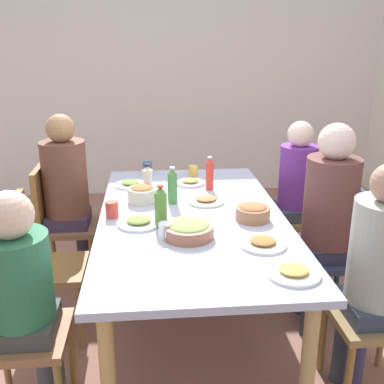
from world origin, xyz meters
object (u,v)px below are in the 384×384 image
object	(u,v)px
person_5	(295,186)
bottle_3	(173,186)
plate_2	(206,200)
plate_0	(139,222)
bottle_1	(210,174)
chair_2	(6,325)
chair_4	(338,247)
cup_3	(112,209)
cup_2	(193,171)
person_0	(67,186)
chair_5	(305,210)
chair_1	(37,260)
plate_5	(190,182)
cup_0	(148,168)
cup_1	(165,230)
person_4	(329,208)
chair_0	(57,218)
plate_4	(294,272)
plate_3	(131,184)
bowl_2	(253,212)
person_3	(378,264)
person_2	(21,287)
bowl_1	(142,193)
plate_1	(263,243)
bottle_0	(148,180)
bowl_0	(188,229)
bottle_2	(161,207)
dining_table	(192,227)

from	to	relation	value
person_5	bottle_3	bearing A→B (deg)	-65.52
plate_2	plate_0	bearing A→B (deg)	-52.01
bottle_1	chair_2	bearing A→B (deg)	-43.88
chair_4	cup_3	world-z (taller)	chair_4
person_5	cup_2	bearing A→B (deg)	-101.85
person_0	chair_5	bearing A→B (deg)	90.00
chair_1	plate_5	size ratio (longest dim) A/B	4.37
plate_5	cup_0	distance (m)	0.42
cup_1	bottle_1	xyz separation A→B (m)	(-0.78, 0.34, 0.07)
person_4	cup_0	size ratio (longest dim) A/B	12.03
chair_0	plate_5	bearing A→B (deg)	87.48
person_4	plate_4	bearing A→B (deg)	-30.67
person_4	plate_0	xyz separation A→B (m)	(0.11, -1.15, -0.01)
plate_3	bowl_2	size ratio (longest dim) A/B	1.11
person_0	person_3	bearing A→B (deg)	51.90
person_2	plate_0	bearing A→B (deg)	136.52
cup_2	plate_2	bearing A→B (deg)	2.60
bottle_1	cup_1	bearing A→B (deg)	-23.27
cup_1	chair_4	bearing A→B (deg)	105.25
plate_0	bowl_1	world-z (taller)	bowl_1
plate_1	chair_4	bearing A→B (deg)	126.26
chair_2	cup_2	world-z (taller)	chair_2
chair_1	bottle_0	bearing A→B (deg)	122.08
bowl_2	plate_5	bearing A→B (deg)	-156.87
bowl_2	cup_0	xyz separation A→B (m)	(-0.99, -0.61, -0.00)
person_4	bottle_0	size ratio (longest dim) A/B	6.17
cup_2	plate_4	bearing A→B (deg)	11.05
cup_0	cup_3	world-z (taller)	cup_3
cup_3	plate_3	bearing A→B (deg)	171.47
chair_2	bottle_1	bearing A→B (deg)	136.12
plate_1	bottle_0	size ratio (longest dim) A/B	1.15
chair_0	cup_3	size ratio (longest dim) A/B	8.08
plate_1	bowl_0	distance (m)	0.40
person_4	bowl_2	bearing A→B (deg)	-79.25
person_4	bottle_0	distance (m)	1.18
plate_0	bottle_2	distance (m)	0.17
cup_0	bottle_1	size ratio (longest dim) A/B	0.46
chair_0	person_0	world-z (taller)	person_0
person_2	bowl_1	world-z (taller)	person_2
bottle_0	bottle_1	world-z (taller)	bottle_1
plate_3	bottle_2	distance (m)	0.79
plate_0	bottle_2	bearing A→B (deg)	71.02
chair_4	chair_5	xyz separation A→B (m)	(-0.66, 0.00, 0.00)
chair_1	chair_2	xyz separation A→B (m)	(0.66, 0.00, 0.00)
cup_1	bottle_1	size ratio (longest dim) A/B	0.46
plate_1	cup_1	xyz separation A→B (m)	(-0.14, -0.50, 0.03)
dining_table	bottle_1	xyz separation A→B (m)	(-0.48, 0.17, 0.19)
plate_1	cup_0	xyz separation A→B (m)	(-1.34, -0.59, 0.03)
cup_3	chair_0	bearing A→B (deg)	-144.44
bowl_1	cup_2	xyz separation A→B (m)	(-0.54, 0.38, -0.02)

